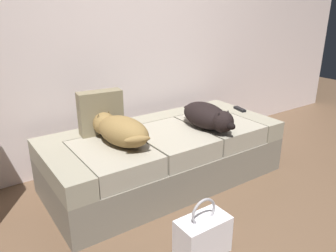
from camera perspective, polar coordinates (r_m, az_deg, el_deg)
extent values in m
plane|color=brown|center=(2.28, 14.96, -19.26)|extent=(10.00, 10.00, 0.00)
cube|color=silver|center=(3.12, -8.14, 19.60)|extent=(6.40, 0.10, 2.80)
cube|color=slate|center=(2.84, -0.58, -6.45)|extent=(1.94, 0.87, 0.30)
cube|color=gray|center=(2.41, -18.07, -6.60)|extent=(0.20, 0.87, 0.16)
cube|color=gray|center=(3.28, 12.08, 1.16)|extent=(0.20, 0.87, 0.16)
cube|color=gray|center=(3.01, -4.19, -0.18)|extent=(1.54, 0.20, 0.16)
cube|color=#9D9583|center=(2.44, -9.34, -5.55)|extent=(0.50, 0.66, 0.16)
cube|color=#9D9583|center=(2.67, 0.61, -2.88)|extent=(0.50, 0.66, 0.16)
cube|color=#9D9583|center=(2.97, 8.71, -0.63)|extent=(0.50, 0.66, 0.16)
ellipsoid|color=olive|center=(2.42, -7.68, -0.90)|extent=(0.36, 0.51, 0.21)
sphere|color=olive|center=(2.58, -10.83, 0.41)|extent=(0.17, 0.17, 0.17)
ellipsoid|color=#4E3C21|center=(2.64, -11.84, 0.59)|extent=(0.08, 0.11, 0.06)
cone|color=#4E3C21|center=(2.53, -11.78, 1.52)|extent=(0.04, 0.04, 0.05)
cone|color=#4E3C21|center=(2.59, -10.09, 2.02)|extent=(0.04, 0.04, 0.05)
ellipsoid|color=olive|center=(2.24, -5.27, -2.32)|extent=(0.19, 0.10, 0.05)
ellipsoid|color=black|center=(2.76, 6.29, 1.84)|extent=(0.26, 0.45, 0.21)
sphere|color=black|center=(2.62, 9.39, 0.72)|extent=(0.17, 0.17, 0.17)
ellipsoid|color=black|center=(2.57, 10.55, 0.04)|extent=(0.06, 0.10, 0.06)
cone|color=black|center=(2.63, 10.20, 2.21)|extent=(0.04, 0.04, 0.05)
cone|color=black|center=(2.56, 8.72, 1.85)|extent=(0.04, 0.04, 0.05)
ellipsoid|color=black|center=(2.94, 4.45, 3.25)|extent=(0.18, 0.13, 0.05)
cube|color=black|center=(3.29, 12.17, 2.84)|extent=(0.07, 0.16, 0.02)
cube|color=#75694F|center=(2.66, -11.45, 2.30)|extent=(0.35, 0.16, 0.34)
cube|color=silver|center=(2.11, 5.94, -18.22)|extent=(0.32, 0.18, 0.24)
torus|color=#9C999D|center=(2.01, 6.12, -14.41)|extent=(0.18, 0.02, 0.18)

